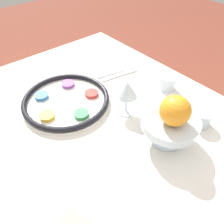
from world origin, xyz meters
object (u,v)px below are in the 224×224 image
Objects in this scene: seder_plate at (66,100)px; fruit_stand at (170,124)px; cup_near at (201,118)px; orange_fruit at (175,111)px; wine_glass at (127,91)px; cup_mid at (167,82)px.

fruit_stand is (0.37, 0.15, 0.06)m from seder_plate.
cup_near is (0.03, 0.15, -0.05)m from fruit_stand.
orange_fruit is (0.01, -0.01, 0.07)m from fruit_stand.
wine_glass is 0.24m from cup_mid.
orange_fruit reaches higher than wine_glass.
seder_plate is at bearing -141.13° from wine_glass.
wine_glass is at bearing -144.23° from cup_near.
cup_mid is (0.19, 0.38, 0.01)m from seder_plate.
seder_plate is at bearing -116.58° from cup_mid.
seder_plate is at bearing -142.78° from cup_near.
cup_near is at bearing -19.27° from cup_mid.
fruit_stand is 0.16m from cup_near.
cup_mid is (-0.19, 0.23, -0.12)m from orange_fruit.
orange_fruit reaches higher than seder_plate.
orange_fruit reaches higher than fruit_stand.
wine_glass is (0.18, 0.15, 0.08)m from seder_plate.
seder_plate is 4.77× the size of cup_mid.
wine_glass is at bearing 38.87° from seder_plate.
cup_near is (0.40, 0.30, 0.01)m from seder_plate.
fruit_stand is 0.07m from orange_fruit.
fruit_stand is 1.98× the size of orange_fruit.
orange_fruit is 1.29× the size of cup_near.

